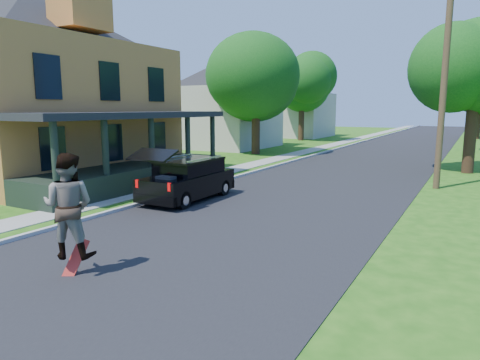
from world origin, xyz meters
The scene contains 15 objects.
ground centered at (0.00, 0.00, 0.00)m, with size 140.00×140.00×0.00m, color #1F5310.
street centered at (0.00, 20.00, 0.00)m, with size 8.00×120.00×0.02m, color black.
curb centered at (-4.05, 20.00, 0.00)m, with size 0.15×120.00×0.12m, color #A8A8A3.
sidewalk centered at (-5.60, 20.00, 0.00)m, with size 1.30×120.00×0.03m, color gray.
front_walk centered at (-9.50, 6.00, 0.00)m, with size 6.50×1.20×0.03m, color gray.
main_house centered at (-12.80, 5.99, 4.92)m, with size 15.56×15.56×10.10m.
neighbor_house_mid centered at (-13.50, 24.00, 4.19)m, with size 12.78×12.78×8.30m.
neighbor_house_far centered at (-13.50, 40.00, 4.19)m, with size 12.78×12.78×8.30m.
black_suv centered at (-3.13, 4.80, 0.76)m, with size 1.70×4.28×1.99m.
skateboarder centered at (-1.00, -2.04, 1.40)m, with size 1.24×1.13×2.06m.
skateboard centered at (-0.92, -2.02, 0.28)m, with size 0.31×0.53×0.83m.
tree_left_mid centered at (-8.27, 20.17, 5.62)m, with size 6.46×6.37×9.06m.
tree_left_far centered at (-10.28, 34.42, 6.22)m, with size 6.37×6.42×9.29m.
tree_right_near centered at (5.48, 17.16, 5.23)m, with size 6.18×6.44×7.87m.
utility_pole_near centered at (4.50, 11.63, 4.91)m, with size 1.58×0.27×9.54m.
Camera 1 is at (5.87, -7.50, 3.27)m, focal length 32.00 mm.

